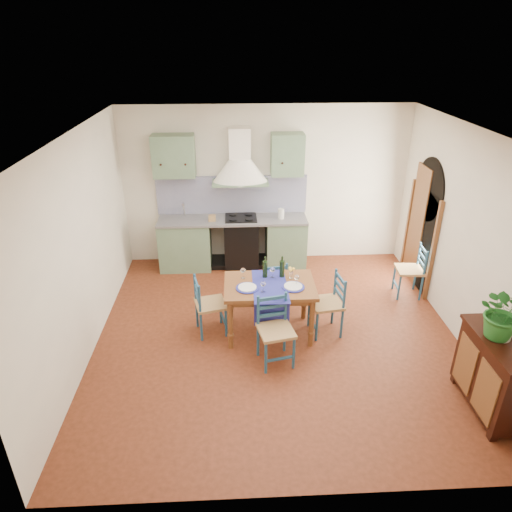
# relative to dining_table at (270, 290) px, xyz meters

# --- Properties ---
(floor) EXTENTS (5.00, 5.00, 0.00)m
(floor) POSITION_rel_dining_table_xyz_m (0.10, -0.07, -0.69)
(floor) COLOR #451D0E
(floor) RESTS_ON ground
(back_wall) EXTENTS (5.00, 0.96, 2.80)m
(back_wall) POSITION_rel_dining_table_xyz_m (-0.37, 2.22, 0.36)
(back_wall) COLOR beige
(back_wall) RESTS_ON ground
(right_wall) EXTENTS (0.26, 5.00, 2.80)m
(right_wall) POSITION_rel_dining_table_xyz_m (2.60, 0.21, 0.65)
(right_wall) COLOR beige
(right_wall) RESTS_ON ground
(left_wall) EXTENTS (0.04, 5.00, 2.80)m
(left_wall) POSITION_rel_dining_table_xyz_m (-2.40, -0.07, 0.71)
(left_wall) COLOR beige
(left_wall) RESTS_ON ground
(ceiling) EXTENTS (5.00, 5.00, 0.01)m
(ceiling) POSITION_rel_dining_table_xyz_m (0.10, -0.07, 2.11)
(ceiling) COLOR silver
(ceiling) RESTS_ON back_wall
(dining_table) EXTENTS (1.23, 0.92, 1.10)m
(dining_table) POSITION_rel_dining_table_xyz_m (0.00, 0.00, 0.00)
(dining_table) COLOR brown
(dining_table) RESTS_ON ground
(chair_near) EXTENTS (0.51, 0.51, 0.91)m
(chair_near) POSITION_rel_dining_table_xyz_m (0.02, -0.62, -0.22)
(chair_near) COLOR navy
(chair_near) RESTS_ON ground
(chair_far) EXTENTS (0.45, 0.45, 0.85)m
(chair_far) POSITION_rel_dining_table_xyz_m (0.09, 0.58, -0.25)
(chair_far) COLOR navy
(chair_far) RESTS_ON ground
(chair_left) EXTENTS (0.49, 0.49, 0.87)m
(chair_left) POSITION_rel_dining_table_xyz_m (-0.85, 0.05, -0.24)
(chair_left) COLOR navy
(chair_left) RESTS_ON ground
(chair_right) EXTENTS (0.48, 0.48, 0.90)m
(chair_right) POSITION_rel_dining_table_xyz_m (0.81, -0.02, -0.23)
(chair_right) COLOR navy
(chair_right) RESTS_ON ground
(chair_spare) EXTENTS (0.43, 0.43, 0.86)m
(chair_spare) POSITION_rel_dining_table_xyz_m (2.33, 0.93, -0.25)
(chair_spare) COLOR navy
(chair_spare) RESTS_ON ground
(sideboard) EXTENTS (0.50, 1.05, 0.94)m
(sideboard) POSITION_rel_dining_table_xyz_m (2.36, -1.58, -0.18)
(sideboard) COLOR black
(sideboard) RESTS_ON ground
(potted_plant) EXTENTS (0.66, 0.62, 0.60)m
(potted_plant) POSITION_rel_dining_table_xyz_m (2.32, -1.50, 0.54)
(potted_plant) COLOR #1F6122
(potted_plant) RESTS_ON sideboard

